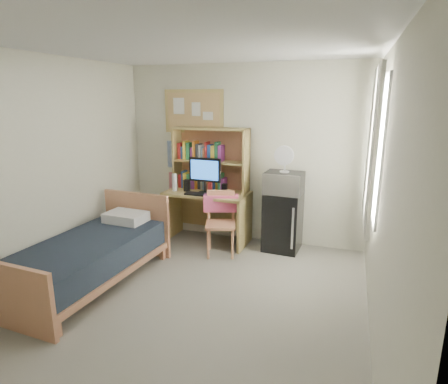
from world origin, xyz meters
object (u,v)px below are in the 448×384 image
(desk_fan, at_px, (285,160))
(desk, at_px, (207,217))
(mini_fridge, at_px, (283,221))
(microwave, at_px, (284,183))
(bulletin_board, at_px, (194,111))
(speaker_right, at_px, (224,189))
(speaker_left, at_px, (187,185))
(bed, at_px, (88,263))
(monitor, at_px, (205,176))
(desk_chair, at_px, (221,224))

(desk_fan, bearing_deg, desk, -174.24)
(desk, bearing_deg, mini_fridge, 5.39)
(desk, xyz_separation_m, microwave, (1.13, 0.04, 0.60))
(bulletin_board, height_order, speaker_right, bulletin_board)
(bulletin_board, bearing_deg, mini_fridge, -9.78)
(mini_fridge, height_order, speaker_left, speaker_left)
(bed, height_order, speaker_left, speaker_left)
(desk, height_order, bed, desk)
(bed, height_order, desk_fan, desk_fan)
(microwave, bearing_deg, desk_fan, 0.00)
(desk_fan, bearing_deg, monitor, -171.21)
(desk, bearing_deg, bed, -113.45)
(bed, xyz_separation_m, speaker_left, (0.52, 1.65, 0.59))
(mini_fridge, height_order, bed, mini_fridge)
(bed, relative_size, microwave, 3.78)
(bed, bearing_deg, microwave, 45.27)
(desk_chair, xyz_separation_m, speaker_right, (-0.06, 0.33, 0.41))
(desk_chair, bearing_deg, speaker_right, 81.93)
(monitor, bearing_deg, bulletin_board, 132.75)
(desk_chair, xyz_separation_m, microwave, (0.77, 0.44, 0.54))
(desk, distance_m, desk_fan, 1.45)
(desk_chair, height_order, microwave, microwave)
(bulletin_board, bearing_deg, speaker_left, -87.30)
(mini_fridge, height_order, desk_fan, desk_fan)
(bed, distance_m, speaker_left, 1.83)
(bulletin_board, relative_size, desk_chair, 1.07)
(speaker_right, relative_size, desk_fan, 0.50)
(bulletin_board, height_order, speaker_left, bulletin_board)
(monitor, bearing_deg, bed, -114.19)
(bed, relative_size, speaker_right, 11.88)
(mini_fridge, bearing_deg, monitor, -170.21)
(microwave, bearing_deg, bulletin_board, 173.09)
(speaker_left, height_order, speaker_right, speaker_left)
(bed, xyz_separation_m, monitor, (0.82, 1.64, 0.76))
(desk, bearing_deg, desk_chair, -46.47)
(speaker_left, bearing_deg, desk, 11.31)
(mini_fridge, bearing_deg, bed, -134.19)
(desk_chair, bearing_deg, bulletin_board, 115.58)
(speaker_right, bearing_deg, monitor, -180.00)
(desk_chair, height_order, speaker_left, speaker_left)
(microwave, bearing_deg, desk, -174.24)
(bed, bearing_deg, mini_fridge, 45.58)
(desk_chair, distance_m, speaker_right, 0.53)
(desk, relative_size, speaker_right, 7.56)
(bulletin_board, relative_size, speaker_right, 5.79)
(monitor, bearing_deg, mini_fridge, 8.40)
(monitor, relative_size, desk_fan, 1.58)
(mini_fridge, distance_m, desk_fan, 0.88)
(bulletin_board, bearing_deg, bed, -103.95)
(bed, height_order, speaker_right, speaker_right)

